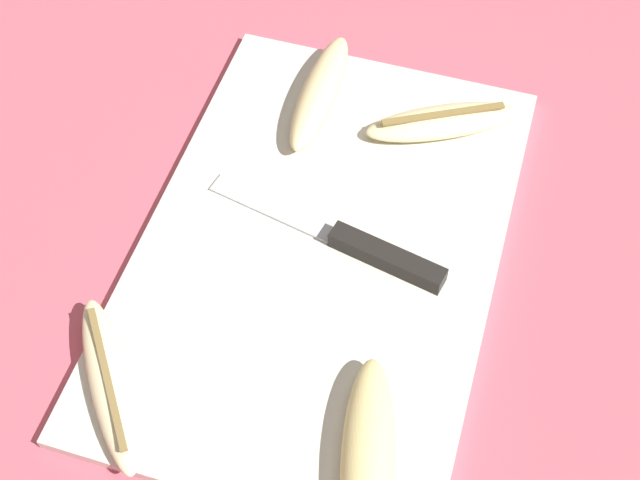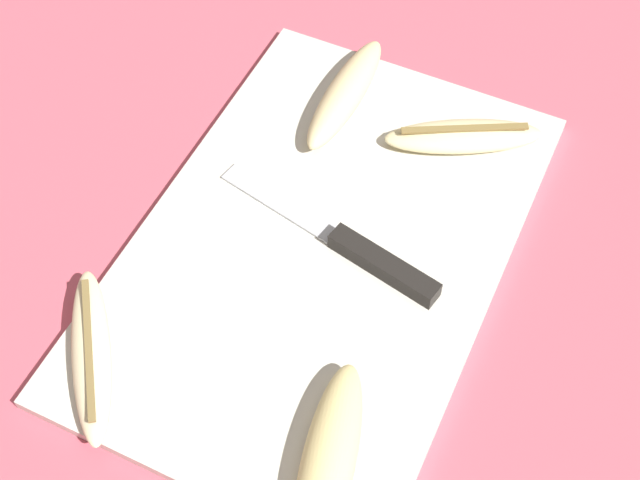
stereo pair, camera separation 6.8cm
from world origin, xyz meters
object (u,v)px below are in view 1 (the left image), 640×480
at_px(knife, 367,246).
at_px(banana_ripe_center, 320,92).
at_px(banana_soft_right, 442,122).
at_px(banana_cream_curved, 110,383).
at_px(banana_golden_short, 368,459).

xyz_separation_m(knife, banana_ripe_center, (0.17, 0.10, 0.01)).
bearing_deg(banana_soft_right, banana_ripe_center, 90.31).
bearing_deg(knife, banana_cream_curved, 151.55).
bearing_deg(knife, banana_ripe_center, 41.85).
distance_m(banana_cream_curved, banana_golden_short, 0.23).
relative_size(banana_soft_right, banana_golden_short, 0.89).
distance_m(banana_soft_right, banana_golden_short, 0.37).
relative_size(knife, banana_cream_curved, 1.55).
bearing_deg(knife, banana_golden_short, -152.65).
distance_m(knife, banana_golden_short, 0.21).
distance_m(banana_cream_curved, banana_soft_right, 0.42).
height_order(banana_ripe_center, banana_soft_right, banana_ripe_center).
distance_m(banana_cream_curved, banana_ripe_center, 0.38).
xyz_separation_m(banana_ripe_center, banana_golden_short, (-0.37, -0.15, 0.00)).
bearing_deg(banana_ripe_center, knife, -150.08).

